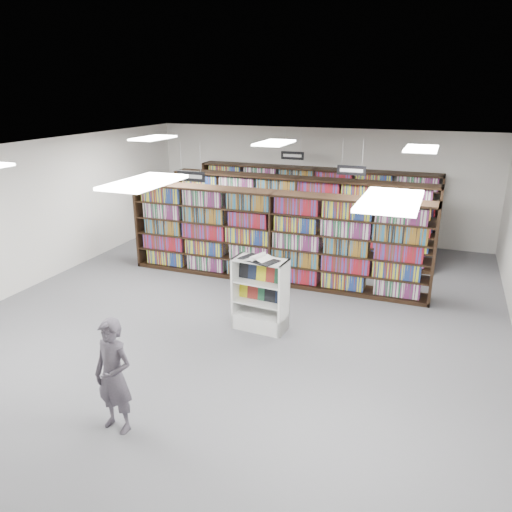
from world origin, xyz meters
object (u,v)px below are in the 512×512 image
(bookshelf_row_near, at_px, (273,238))
(open_book, at_px, (258,258))
(endcap_display, at_px, (261,304))
(shopper, at_px, (114,376))

(bookshelf_row_near, distance_m, open_book, 2.52)
(endcap_display, xyz_separation_m, open_book, (-0.02, -0.09, 0.93))
(bookshelf_row_near, bearing_deg, endcap_display, -76.18)
(endcap_display, height_order, open_book, open_book)
(bookshelf_row_near, height_order, open_book, bookshelf_row_near)
(endcap_display, height_order, shopper, shopper)
(shopper, bearing_deg, bookshelf_row_near, 94.59)
(endcap_display, distance_m, shopper, 3.51)
(shopper, bearing_deg, endcap_display, 83.97)
(bookshelf_row_near, height_order, shopper, bookshelf_row_near)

